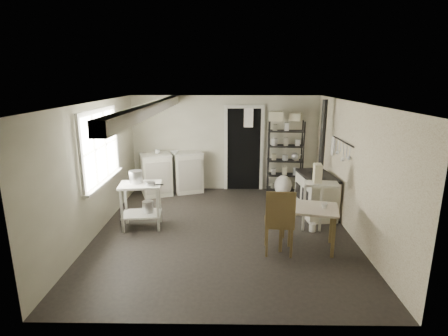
{
  "coord_description": "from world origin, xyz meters",
  "views": [
    {
      "loc": [
        0.09,
        -5.87,
        2.69
      ],
      "look_at": [
        0.0,
        0.3,
        1.1
      ],
      "focal_mm": 28.0,
      "sensor_mm": 36.0,
      "label": 1
    }
  ],
  "objects_px": {
    "prep_table": "(141,207)",
    "chair": "(279,223)",
    "stockpot": "(136,178)",
    "shelf_rack": "(285,155)",
    "stove": "(316,193)",
    "base_cabinets": "(172,174)",
    "flour_sack": "(283,186)",
    "work_table": "(307,225)"
  },
  "relations": [
    {
      "from": "base_cabinets",
      "to": "shelf_rack",
      "type": "relative_size",
      "value": 0.86
    },
    {
      "from": "base_cabinets",
      "to": "flour_sack",
      "type": "xyz_separation_m",
      "value": [
        2.64,
        -0.19,
        -0.22
      ]
    },
    {
      "from": "stockpot",
      "to": "flour_sack",
      "type": "distance_m",
      "value": 3.53
    },
    {
      "from": "shelf_rack",
      "to": "flour_sack",
      "type": "relative_size",
      "value": 3.54
    },
    {
      "from": "prep_table",
      "to": "work_table",
      "type": "distance_m",
      "value": 2.97
    },
    {
      "from": "stove",
      "to": "chair",
      "type": "relative_size",
      "value": 0.99
    },
    {
      "from": "stove",
      "to": "stockpot",
      "type": "bearing_deg",
      "value": -175.76
    },
    {
      "from": "stockpot",
      "to": "base_cabinets",
      "type": "bearing_deg",
      "value": 80.67
    },
    {
      "from": "chair",
      "to": "shelf_rack",
      "type": "bearing_deg",
      "value": 83.99
    },
    {
      "from": "shelf_rack",
      "to": "work_table",
      "type": "relative_size",
      "value": 1.9
    },
    {
      "from": "stockpot",
      "to": "shelf_rack",
      "type": "bearing_deg",
      "value": 33.0
    },
    {
      "from": "base_cabinets",
      "to": "stove",
      "type": "height_order",
      "value": "base_cabinets"
    },
    {
      "from": "base_cabinets",
      "to": "chair",
      "type": "height_order",
      "value": "chair"
    },
    {
      "from": "shelf_rack",
      "to": "work_table",
      "type": "height_order",
      "value": "shelf_rack"
    },
    {
      "from": "prep_table",
      "to": "stove",
      "type": "distance_m",
      "value": 3.44
    },
    {
      "from": "chair",
      "to": "flour_sack",
      "type": "bearing_deg",
      "value": 84.37
    },
    {
      "from": "shelf_rack",
      "to": "base_cabinets",
      "type": "bearing_deg",
      "value": -177.38
    },
    {
      "from": "shelf_rack",
      "to": "flour_sack",
      "type": "xyz_separation_m",
      "value": [
        -0.05,
        -0.17,
        -0.71
      ]
    },
    {
      "from": "base_cabinets",
      "to": "work_table",
      "type": "relative_size",
      "value": 1.62
    },
    {
      "from": "prep_table",
      "to": "flour_sack",
      "type": "distance_m",
      "value": 3.43
    },
    {
      "from": "work_table",
      "to": "flour_sack",
      "type": "distance_m",
      "value": 2.6
    },
    {
      "from": "stockpot",
      "to": "base_cabinets",
      "type": "xyz_separation_m",
      "value": [
        0.32,
        1.98,
        -0.48
      ]
    },
    {
      "from": "stockpot",
      "to": "flour_sack",
      "type": "height_order",
      "value": "stockpot"
    },
    {
      "from": "flour_sack",
      "to": "base_cabinets",
      "type": "bearing_deg",
      "value": 175.82
    },
    {
      "from": "base_cabinets",
      "to": "work_table",
      "type": "xyz_separation_m",
      "value": [
        2.64,
        -2.79,
        -0.08
      ]
    },
    {
      "from": "flour_sack",
      "to": "stove",
      "type": "bearing_deg",
      "value": -67.23
    },
    {
      "from": "stove",
      "to": "prep_table",
      "type": "bearing_deg",
      "value": -174.39
    },
    {
      "from": "prep_table",
      "to": "flour_sack",
      "type": "xyz_separation_m",
      "value": [
        2.88,
        1.85,
        -0.16
      ]
    },
    {
      "from": "base_cabinets",
      "to": "flour_sack",
      "type": "height_order",
      "value": "base_cabinets"
    },
    {
      "from": "prep_table",
      "to": "chair",
      "type": "bearing_deg",
      "value": -20.73
    },
    {
      "from": "stockpot",
      "to": "stove",
      "type": "height_order",
      "value": "stockpot"
    },
    {
      "from": "stockpot",
      "to": "base_cabinets",
      "type": "distance_m",
      "value": 2.06
    },
    {
      "from": "chair",
      "to": "stove",
      "type": "bearing_deg",
      "value": 63.19
    },
    {
      "from": "stockpot",
      "to": "shelf_rack",
      "type": "height_order",
      "value": "shelf_rack"
    },
    {
      "from": "base_cabinets",
      "to": "flour_sack",
      "type": "bearing_deg",
      "value": -24.62
    },
    {
      "from": "shelf_rack",
      "to": "prep_table",
      "type": "bearing_deg",
      "value": -142.31
    },
    {
      "from": "stove",
      "to": "flour_sack",
      "type": "relative_size",
      "value": 2.14
    },
    {
      "from": "base_cabinets",
      "to": "flour_sack",
      "type": "distance_m",
      "value": 2.66
    },
    {
      "from": "shelf_rack",
      "to": "flour_sack",
      "type": "height_order",
      "value": "shelf_rack"
    },
    {
      "from": "work_table",
      "to": "flour_sack",
      "type": "bearing_deg",
      "value": 89.92
    },
    {
      "from": "base_cabinets",
      "to": "stove",
      "type": "bearing_deg",
      "value": -43.75
    },
    {
      "from": "prep_table",
      "to": "work_table",
      "type": "relative_size",
      "value": 0.91
    }
  ]
}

